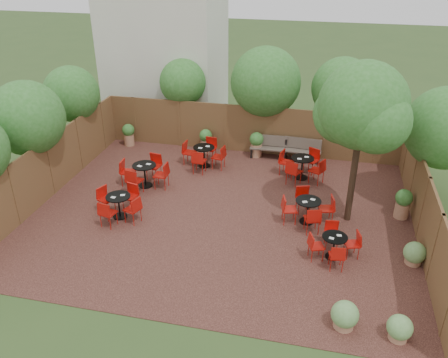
# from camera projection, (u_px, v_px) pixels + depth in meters

# --- Properties ---
(ground) EXTENTS (80.00, 80.00, 0.00)m
(ground) POSITION_uv_depth(u_px,v_px,m) (222.00, 213.00, 15.10)
(ground) COLOR #354F23
(ground) RESTS_ON ground
(courtyard_paving) EXTENTS (12.00, 10.00, 0.02)m
(courtyard_paving) POSITION_uv_depth(u_px,v_px,m) (222.00, 213.00, 15.10)
(courtyard_paving) COLOR #331914
(courtyard_paving) RESTS_ON ground
(fence_back) EXTENTS (12.00, 0.08, 2.00)m
(fence_back) POSITION_uv_depth(u_px,v_px,m) (250.00, 129.00, 18.96)
(fence_back) COLOR #53381F
(fence_back) RESTS_ON ground
(fence_left) EXTENTS (0.08, 10.00, 2.00)m
(fence_left) POSITION_uv_depth(u_px,v_px,m) (50.00, 168.00, 15.83)
(fence_left) COLOR #53381F
(fence_left) RESTS_ON ground
(fence_right) EXTENTS (0.08, 10.00, 2.00)m
(fence_right) POSITION_uv_depth(u_px,v_px,m) (424.00, 208.00, 13.45)
(fence_right) COLOR #53381F
(fence_right) RESTS_ON ground
(neighbour_building) EXTENTS (5.00, 4.00, 8.00)m
(neighbour_building) POSITION_uv_depth(u_px,v_px,m) (165.00, 36.00, 21.06)
(neighbour_building) COLOR beige
(neighbour_building) RESTS_ON ground
(overhang_foliage) EXTENTS (15.67, 10.60, 2.80)m
(overhang_foliage) POSITION_uv_depth(u_px,v_px,m) (217.00, 102.00, 16.58)
(overhang_foliage) COLOR #2C6A22
(overhang_foliage) RESTS_ON ground
(courtyard_tree) EXTENTS (2.71, 2.61, 5.02)m
(courtyard_tree) POSITION_uv_depth(u_px,v_px,m) (362.00, 111.00, 13.10)
(courtyard_tree) COLOR black
(courtyard_tree) RESTS_ON courtyard_paving
(park_bench_left) EXTENTS (1.48, 0.51, 0.90)m
(park_bench_left) POSITION_uv_depth(u_px,v_px,m) (269.00, 147.00, 18.70)
(park_bench_left) COLOR brown
(park_bench_left) RESTS_ON courtyard_paving
(park_bench_right) EXTENTS (1.49, 0.59, 0.90)m
(park_bench_right) POSITION_uv_depth(u_px,v_px,m) (302.00, 150.00, 18.44)
(park_bench_right) COLOR brown
(park_bench_right) RESTS_ON courtyard_paving
(bistro_tables) EXTENTS (8.23, 6.40, 0.96)m
(bistro_tables) POSITION_uv_depth(u_px,v_px,m) (227.00, 184.00, 15.85)
(bistro_tables) COLOR black
(bistro_tables) RESTS_ON courtyard_paving
(planters) EXTENTS (11.27, 4.13, 1.02)m
(planters) POSITION_uv_depth(u_px,v_px,m) (241.00, 152.00, 18.06)
(planters) COLOR #9F6D4F
(planters) RESTS_ON courtyard_paving
(low_shrubs) EXTENTS (2.47, 3.51, 0.68)m
(low_shrubs) POSITION_uv_depth(u_px,v_px,m) (385.00, 296.00, 11.15)
(low_shrubs) COLOR #9F6D4F
(low_shrubs) RESTS_ON courtyard_paving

